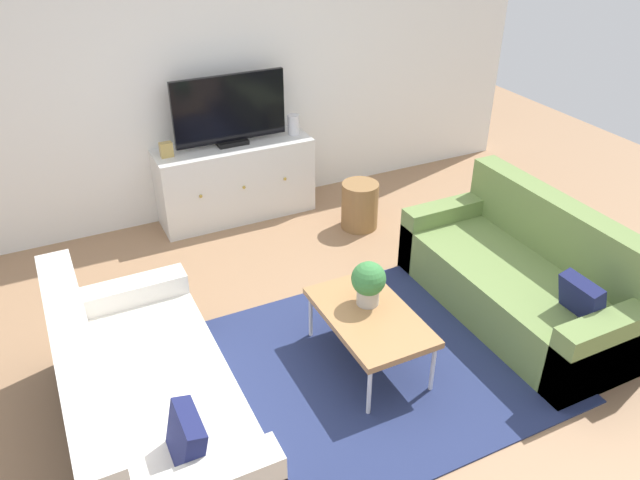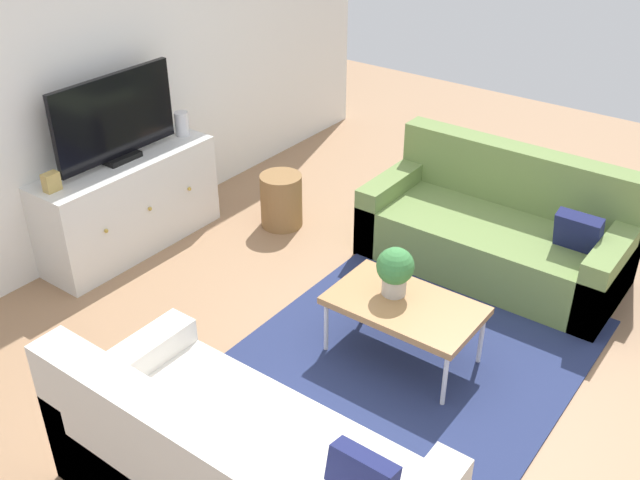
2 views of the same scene
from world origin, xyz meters
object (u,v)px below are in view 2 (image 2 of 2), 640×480
potted_plant (395,269)px  wicker_basket (281,200)px  couch_right_side (499,231)px  flat_screen_tv (115,119)px  glass_vase (182,124)px  coffee_table (405,307)px  tv_console (130,204)px  mantel_clock (51,182)px

potted_plant → wicker_basket: potted_plant is taller
couch_right_side → flat_screen_tv: 2.90m
glass_vase → coffee_table: bearing=-102.4°
tv_console → flat_screen_tv: flat_screen_tv is taller
potted_plant → glass_vase: bearing=78.1°
glass_vase → mantel_clock: (-1.21, 0.00, -0.03)m
flat_screen_tv → wicker_basket: 1.46m
couch_right_side → tv_console: size_ratio=1.28×
coffee_table → flat_screen_tv: (-0.08, 2.39, 0.67)m
mantel_clock → flat_screen_tv: bearing=1.9°
wicker_basket → potted_plant: bearing=-117.8°
coffee_table → mantel_clock: bearing=106.3°
couch_right_side → glass_vase: (-0.84, 2.37, 0.55)m
couch_right_side → wicker_basket: couch_right_side is taller
coffee_table → potted_plant: 0.24m
couch_right_side → flat_screen_tv: flat_screen_tv is taller
glass_vase → wicker_basket: size_ratio=0.43×
flat_screen_tv → tv_console: bearing=-90.0°
coffee_table → wicker_basket: bearing=62.5°
mantel_clock → glass_vase: bearing=0.0°
flat_screen_tv → mantel_clock: size_ratio=7.96×
couch_right_side → potted_plant: size_ratio=5.97×
couch_right_side → wicker_basket: size_ratio=4.20×
flat_screen_tv → mantel_clock: 0.66m
flat_screen_tv → wicker_basket: size_ratio=2.34×
glass_vase → wicker_basket: glass_vase is taller
potted_plant → wicker_basket: bearing=62.2°
tv_console → flat_screen_tv: bearing=90.0°
wicker_basket → coffee_table: bearing=-117.5°
coffee_table → wicker_basket: (0.86, 1.66, -0.16)m
potted_plant → coffee_table: bearing=-112.6°
glass_vase → mantel_clock: glass_vase is taller
coffee_table → glass_vase: 2.47m
coffee_table → potted_plant: bearing=67.4°
flat_screen_tv → wicker_basket: flat_screen_tv is taller
potted_plant → flat_screen_tv: bearing=93.2°
couch_right_side → glass_vase: size_ratio=9.86×
flat_screen_tv → wicker_basket: bearing=-37.5°
potted_plant → mantel_clock: (-0.74, 2.26, 0.21)m
wicker_basket → mantel_clock: bearing=155.5°
coffee_table → glass_vase: size_ratio=4.82×
flat_screen_tv → potted_plant: bearing=-86.8°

